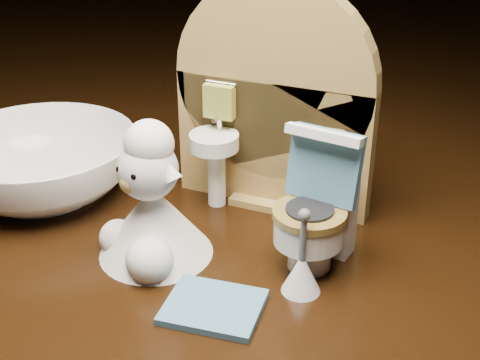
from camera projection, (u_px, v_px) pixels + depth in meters
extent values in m
cube|color=black|center=(235.00, 315.00, 0.42)|extent=(2.50, 2.50, 0.10)
cube|color=#A28141|center=(274.00, 143.00, 0.43)|extent=(0.13, 0.02, 0.09)
cylinder|color=#A28141|center=(275.00, 80.00, 0.41)|extent=(0.13, 0.02, 0.13)
cube|color=#A28141|center=(272.00, 197.00, 0.45)|extent=(0.05, 0.04, 0.01)
cylinder|color=white|center=(217.00, 174.00, 0.44)|extent=(0.01, 0.01, 0.04)
cylinder|color=white|center=(214.00, 141.00, 0.43)|extent=(0.03, 0.03, 0.01)
cylinder|color=silver|center=(220.00, 122.00, 0.43)|extent=(0.00, 0.00, 0.01)
cube|color=#949C39|center=(219.00, 102.00, 0.42)|extent=(0.02, 0.01, 0.02)
cube|color=#A28141|center=(323.00, 145.00, 0.41)|extent=(0.02, 0.01, 0.02)
cylinder|color=beige|center=(320.00, 158.00, 0.41)|extent=(0.02, 0.02, 0.02)
cylinder|color=white|center=(310.00, 252.00, 0.38)|extent=(0.02, 0.02, 0.02)
cylinder|color=white|center=(309.00, 229.00, 0.37)|extent=(0.04, 0.04, 0.02)
cylinder|color=brown|center=(310.00, 214.00, 0.37)|extent=(0.04, 0.04, 0.00)
cube|color=white|center=(327.00, 213.00, 0.39)|extent=(0.03, 0.02, 0.05)
cube|color=teal|center=(325.00, 166.00, 0.37)|extent=(0.04, 0.02, 0.04)
cube|color=white|center=(324.00, 135.00, 0.36)|extent=(0.04, 0.01, 0.01)
cylinder|color=#99C033|center=(345.00, 169.00, 0.37)|extent=(0.01, 0.01, 0.01)
cube|color=teal|center=(213.00, 307.00, 0.35)|extent=(0.05, 0.05, 0.00)
cone|color=white|center=(301.00, 273.00, 0.36)|extent=(0.02, 0.02, 0.02)
cylinder|color=#59595B|center=(303.00, 239.00, 0.35)|extent=(0.00, 0.00, 0.03)
sphere|color=#59595B|center=(304.00, 215.00, 0.34)|extent=(0.01, 0.01, 0.01)
cone|color=white|center=(154.00, 220.00, 0.39)|extent=(0.07, 0.07, 0.05)
sphere|color=white|center=(150.00, 260.00, 0.37)|extent=(0.03, 0.03, 0.03)
sphere|color=white|center=(118.00, 238.00, 0.40)|extent=(0.02, 0.02, 0.02)
sphere|color=silver|center=(148.00, 170.00, 0.37)|extent=(0.03, 0.03, 0.03)
sphere|color=#9F7A3E|center=(131.00, 183.00, 0.36)|extent=(0.01, 0.01, 0.01)
sphere|color=white|center=(149.00, 144.00, 0.37)|extent=(0.03, 0.03, 0.03)
cone|color=silver|center=(132.00, 153.00, 0.38)|extent=(0.02, 0.01, 0.02)
cone|color=silver|center=(169.00, 170.00, 0.36)|extent=(0.02, 0.01, 0.02)
sphere|color=black|center=(120.00, 169.00, 0.36)|extent=(0.00, 0.00, 0.00)
sphere|color=black|center=(135.00, 176.00, 0.36)|extent=(0.00, 0.00, 0.00)
imported|color=white|center=(41.00, 165.00, 0.46)|extent=(0.16, 0.16, 0.04)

